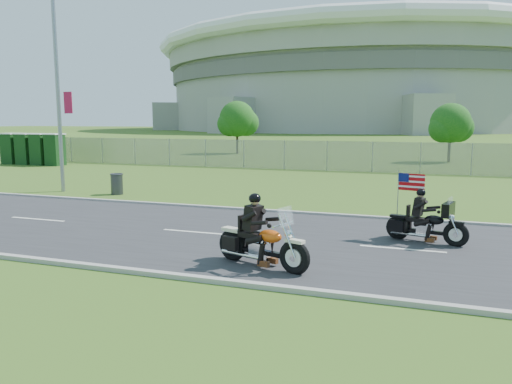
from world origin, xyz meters
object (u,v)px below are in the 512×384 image
(streetlight, at_px, (60,72))
(porta_toilet_b, at_px, (40,150))
(motorcycle_lead, at_px, (261,244))
(trash_can, at_px, (117,184))
(porta_toilet_a, at_px, (55,150))
(motorcycle_follow, at_px, (426,225))
(porta_toilet_c, at_px, (25,149))
(porta_toilet_d, at_px, (11,149))

(streetlight, xyz_separation_m, porta_toilet_b, (-11.42, 10.78, -4.49))
(motorcycle_lead, bearing_deg, trash_can, 157.48)
(porta_toilet_a, height_order, motorcycle_follow, porta_toilet_a)
(motorcycle_follow, height_order, trash_can, motorcycle_follow)
(porta_toilet_a, distance_m, motorcycle_lead, 30.23)
(porta_toilet_b, bearing_deg, porta_toilet_a, 0.00)
(streetlight, height_order, porta_toilet_b, streetlight)
(porta_toilet_a, relative_size, porta_toilet_c, 1.00)
(porta_toilet_a, xyz_separation_m, motorcycle_lead, (22.96, -19.66, -0.60))
(porta_toilet_a, bearing_deg, trash_can, -40.12)
(streetlight, height_order, porta_toilet_a, streetlight)
(porta_toilet_b, bearing_deg, motorcycle_lead, -38.91)
(porta_toilet_d, height_order, motorcycle_follow, porta_toilet_d)
(motorcycle_lead, relative_size, trash_can, 2.69)
(motorcycle_follow, distance_m, trash_can, 14.44)
(porta_toilet_a, bearing_deg, motorcycle_lead, -40.58)
(porta_toilet_b, relative_size, porta_toilet_c, 1.00)
(porta_toilet_c, relative_size, motorcycle_follow, 1.03)
(trash_can, bearing_deg, porta_toilet_a, 139.88)
(motorcycle_lead, bearing_deg, porta_toilet_d, 162.74)
(porta_toilet_b, bearing_deg, porta_toilet_c, 180.00)
(trash_can, bearing_deg, motorcycle_lead, -41.16)
(streetlight, relative_size, porta_toilet_b, 4.35)
(porta_toilet_c, bearing_deg, porta_toilet_a, 0.00)
(porta_toilet_c, bearing_deg, porta_toilet_d, 180.00)
(porta_toilet_c, relative_size, motorcycle_lead, 0.91)
(porta_toilet_b, distance_m, trash_can, 18.13)
(streetlight, bearing_deg, motorcycle_lead, -34.47)
(streetlight, distance_m, motorcycle_follow, 18.08)
(porta_toilet_b, bearing_deg, streetlight, -43.35)
(motorcycle_follow, bearing_deg, porta_toilet_c, 165.36)
(streetlight, xyz_separation_m, motorcycle_follow, (16.54, -5.22, -5.11))
(motorcycle_lead, distance_m, trash_can, 13.21)
(porta_toilet_a, height_order, porta_toilet_c, same)
(streetlight, bearing_deg, porta_toilet_c, 139.94)
(porta_toilet_a, height_order, motorcycle_lead, porta_toilet_a)
(porta_toilet_c, distance_m, motorcycle_follow, 33.44)
(porta_toilet_b, height_order, motorcycle_follow, porta_toilet_b)
(porta_toilet_c, height_order, trash_can, porta_toilet_c)
(porta_toilet_d, bearing_deg, porta_toilet_b, 0.00)
(porta_toilet_d, bearing_deg, trash_can, -32.51)
(porta_toilet_a, bearing_deg, porta_toilet_b, 180.00)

